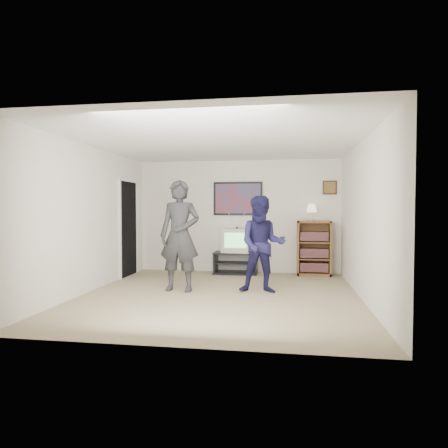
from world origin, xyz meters
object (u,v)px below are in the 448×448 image
(crt_television, at_px, (237,240))
(person_short, at_px, (262,244))
(person_tall, at_px, (180,236))
(media_stand, at_px, (236,263))
(bookshelf, at_px, (314,248))

(crt_television, bearing_deg, person_short, -67.19)
(person_tall, xyz_separation_m, person_short, (1.41, 0.08, -0.14))
(person_tall, bearing_deg, crt_television, 71.88)
(media_stand, distance_m, bookshelf, 1.71)
(media_stand, height_order, bookshelf, bookshelf)
(bookshelf, bearing_deg, crt_television, -178.27)
(media_stand, xyz_separation_m, person_tall, (-0.72, -1.98, 0.72))
(bookshelf, bearing_deg, person_tall, -139.80)
(media_stand, xyz_separation_m, crt_television, (0.03, 0.00, 0.49))
(media_stand, xyz_separation_m, person_short, (0.69, -1.90, 0.58))
(bookshelf, height_order, person_short, person_short)
(crt_television, bearing_deg, bookshelf, 5.17)
(bookshelf, bearing_deg, media_stand, -178.29)
(media_stand, xyz_separation_m, bookshelf, (1.68, 0.05, 0.34))
(bookshelf, height_order, person_tall, person_tall)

